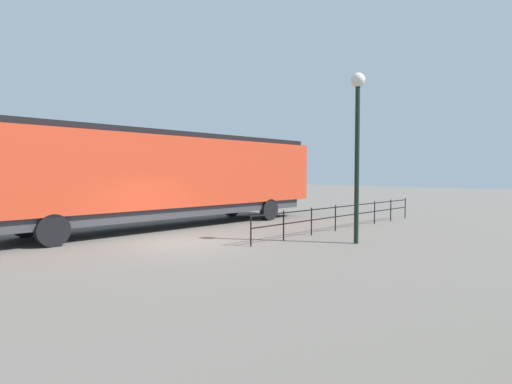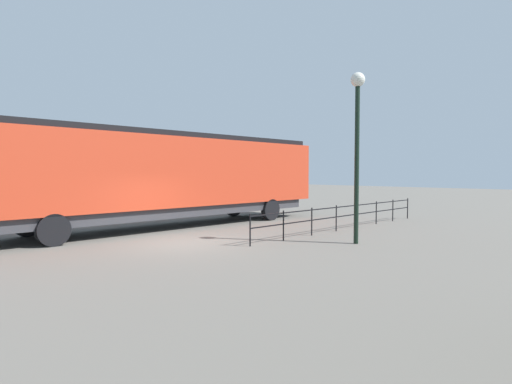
% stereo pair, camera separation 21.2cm
% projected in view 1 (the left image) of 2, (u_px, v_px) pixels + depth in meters
% --- Properties ---
extents(ground_plane, '(120.00, 120.00, 0.00)m').
position_uv_depth(ground_plane, '(184.00, 243.00, 14.34)').
color(ground_plane, '#666059').
extents(locomotive, '(3.19, 16.64, 4.23)m').
position_uv_depth(locomotive, '(174.00, 175.00, 18.64)').
color(locomotive, red).
rests_on(locomotive, ground_plane).
extents(lamp_post, '(0.49, 0.49, 5.89)m').
position_uv_depth(lamp_post, '(357.00, 126.00, 14.05)').
color(lamp_post, black).
rests_on(lamp_post, ground_plane).
extents(platform_fence, '(0.05, 11.84, 1.09)m').
position_uv_depth(platform_fence, '(346.00, 213.00, 17.84)').
color(platform_fence, black).
rests_on(platform_fence, ground_plane).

